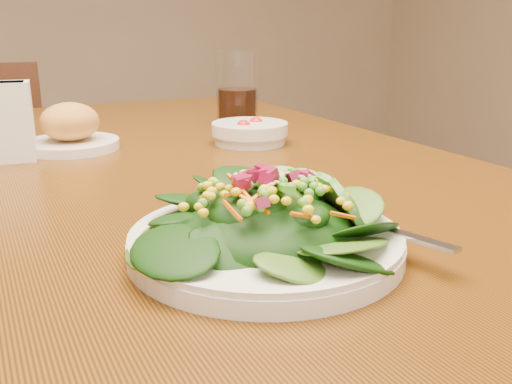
{
  "coord_description": "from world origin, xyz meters",
  "views": [
    {
      "loc": [
        -0.26,
        -0.83,
        0.96
      ],
      "look_at": [
        -0.03,
        -0.37,
        0.81
      ],
      "focal_mm": 40.0,
      "sensor_mm": 36.0,
      "label": 1
    }
  ],
  "objects": [
    {
      "name": "napkin_holder",
      "position": [
        -0.22,
        0.13,
        0.81
      ],
      "size": [
        0.1,
        0.07,
        0.12
      ],
      "rotation": [
        0.0,
        0.0,
        -0.15
      ],
      "color": "white",
      "rests_on": "dining_table"
    },
    {
      "name": "tomato_bowl",
      "position": [
        0.18,
        0.07,
        0.77
      ],
      "size": [
        0.14,
        0.14,
        0.04
      ],
      "color": "white",
      "rests_on": "dining_table"
    },
    {
      "name": "salad_plate",
      "position": [
        -0.02,
        -0.39,
        0.78
      ],
      "size": [
        0.26,
        0.26,
        0.08
      ],
      "rotation": [
        0.0,
        0.0,
        -0.42
      ],
      "color": "white",
      "rests_on": "dining_table"
    },
    {
      "name": "dining_table",
      "position": [
        0.0,
        0.0,
        0.65
      ],
      "size": [
        0.9,
        1.4,
        0.75
      ],
      "color": "#60380A",
      "rests_on": "ground_plane"
    },
    {
      "name": "drinking_glass",
      "position": [
        0.24,
        0.25,
        0.82
      ],
      "size": [
        0.09,
        0.09,
        0.15
      ],
      "color": "silver",
      "rests_on": "dining_table"
    },
    {
      "name": "bread_plate",
      "position": [
        -0.11,
        0.17,
        0.78
      ],
      "size": [
        0.16,
        0.16,
        0.08
      ],
      "color": "white",
      "rests_on": "dining_table"
    }
  ]
}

